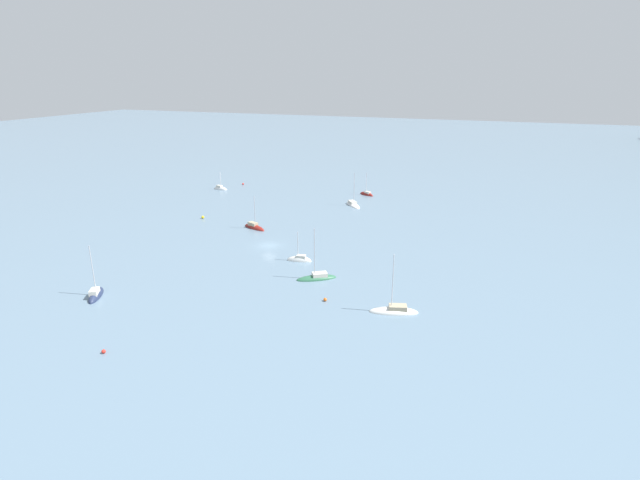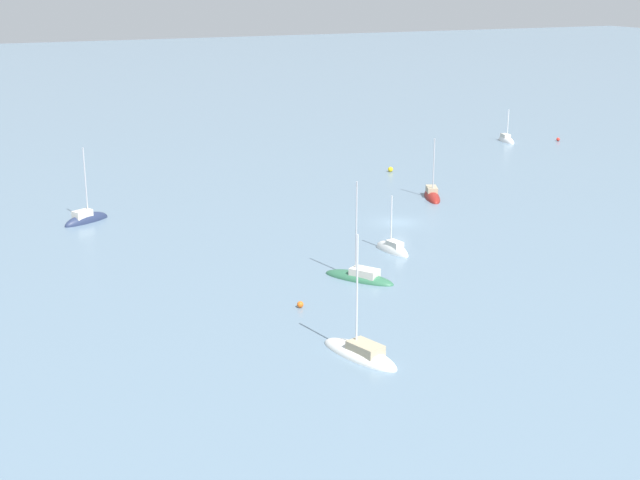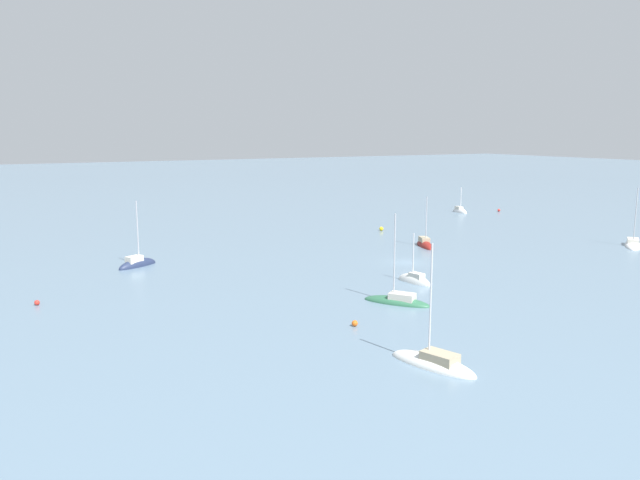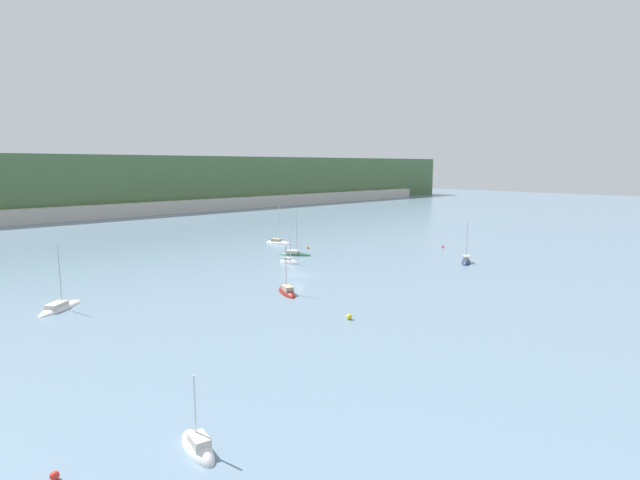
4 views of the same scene
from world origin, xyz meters
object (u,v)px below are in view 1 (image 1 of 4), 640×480
sailboat_6 (353,205)px  mooring_buoy_0 (325,300)px  mooring_buoy_1 (104,351)px  mooring_buoy_2 (203,217)px  sailboat_2 (299,260)px  sailboat_4 (220,189)px  sailboat_7 (367,195)px  sailboat_3 (394,312)px  sailboat_5 (254,228)px  sailboat_1 (96,296)px  sailboat_0 (317,278)px  mooring_buoy_3 (243,184)px

sailboat_6 → mooring_buoy_0: bearing=-24.0°
mooring_buoy_1 → mooring_buoy_2: (-56.38, -22.43, 0.09)m
mooring_buoy_2 → sailboat_6: bearing=129.5°
sailboat_2 → sailboat_4: 65.30m
sailboat_6 → sailboat_7: 12.55m
sailboat_3 → sailboat_5: (-29.79, -38.78, 0.01)m
sailboat_4 → sailboat_1: bearing=-63.2°
sailboat_1 → sailboat_7: 83.82m
sailboat_7 → sailboat_3: bearing=138.0°
sailboat_4 → mooring_buoy_2: 31.50m
mooring_buoy_0 → sailboat_0: bearing=-150.7°
sailboat_4 → sailboat_5: sailboat_5 is taller
sailboat_7 → mooring_buoy_2: bearing=80.2°
mooring_buoy_0 → mooring_buoy_1: bearing=-41.1°
sailboat_1 → sailboat_4: size_ratio=1.49×
sailboat_7 → sailboat_2: bearing=121.8°
sailboat_2 → sailboat_7: 55.44m
sailboat_2 → mooring_buoy_2: sailboat_2 is taller
sailboat_1 → mooring_buoy_3: 82.55m
sailboat_0 → sailboat_1: 35.48m
sailboat_3 → mooring_buoy_0: sailboat_3 is taller
sailboat_5 → sailboat_7: bearing=92.6°
sailboat_2 → mooring_buoy_0: sailboat_2 is taller
sailboat_2 → mooring_buoy_3: (-54.82, -42.35, 0.20)m
sailboat_1 → sailboat_5: bearing=-37.1°
sailboat_1 → sailboat_3: size_ratio=0.94×
sailboat_2 → mooring_buoy_0: size_ratio=12.23×
sailboat_0 → mooring_buoy_3: bearing=-85.5°
sailboat_2 → mooring_buoy_0: bearing=115.0°
sailboat_0 → sailboat_3: sailboat_3 is taller
sailboat_2 → sailboat_6: 42.92m
sailboat_0 → mooring_buoy_3: size_ratio=16.75×
sailboat_3 → mooring_buoy_2: sailboat_3 is taller
mooring_buoy_2 → sailboat_7: bearing=140.9°
sailboat_6 → mooring_buoy_3: sailboat_6 is taller
sailboat_0 → mooring_buoy_0: sailboat_0 is taller
sailboat_5 → mooring_buoy_2: bearing=-166.4°
sailboat_0 → mooring_buoy_1: sailboat_0 is taller
sailboat_0 → sailboat_5: 32.37m
sailboat_5 → mooring_buoy_2: size_ratio=11.79×
sailboat_1 → mooring_buoy_0: bearing=-100.3°
sailboat_2 → sailboat_3: size_ratio=0.67×
sailboat_5 → sailboat_1: bearing=-75.6°
sailboat_2 → sailboat_5: size_ratio=0.80×
sailboat_1 → sailboat_4: (-72.41, -21.66, -0.04)m
sailboat_3 → mooring_buoy_0: (0.06, -10.79, 0.16)m
sailboat_0 → sailboat_6: (-49.59, -8.77, -0.01)m
sailboat_5 → sailboat_7: (-40.04, 15.07, -0.03)m
mooring_buoy_1 → sailboat_0: bearing=152.5°
sailboat_7 → mooring_buoy_3: (0.57, -39.88, 0.20)m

